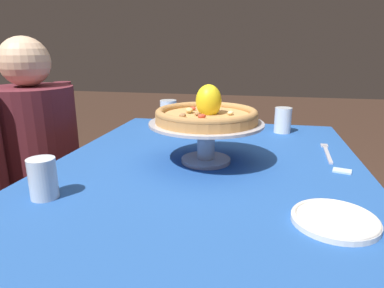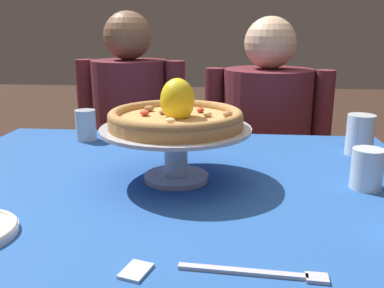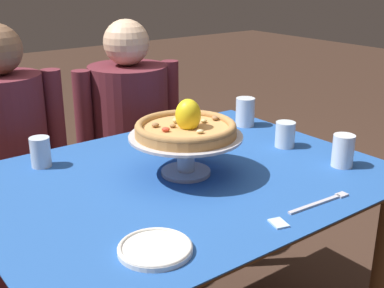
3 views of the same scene
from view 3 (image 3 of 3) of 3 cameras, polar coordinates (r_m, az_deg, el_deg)
name	(u,v)px [view 3 (image 3 of 3)]	position (r m, az deg, el deg)	size (l,w,h in m)	color
dining_table	(183,206)	(1.59, -1.08, -7.10)	(1.23, 0.94, 0.74)	brown
pizza_stand	(186,146)	(1.52, -0.72, -0.28)	(0.35, 0.35, 0.13)	#B7B7C1
pizza	(186,127)	(1.50, -0.69, 1.94)	(0.31, 0.31, 0.11)	tan
water_glass_front_right	(343,153)	(1.67, 16.85, -0.96)	(0.07, 0.07, 0.11)	white
water_glass_back_left	(41,154)	(1.67, -16.91, -1.09)	(0.06, 0.06, 0.10)	silver
water_glass_side_right	(285,136)	(1.80, 10.58, 0.89)	(0.07, 0.07, 0.09)	silver
water_glass_back_right	(245,114)	(2.02, 6.08, 3.45)	(0.08, 0.08, 0.11)	white
side_plate	(155,248)	(1.15, -4.23, -11.79)	(0.17, 0.17, 0.02)	white
dinner_fork	(322,202)	(1.42, 14.62, -6.41)	(0.22, 0.03, 0.01)	#B7B7C1
sugar_packet	(279,223)	(1.28, 9.86, -8.91)	(0.05, 0.04, 0.01)	silver
diner_left	(13,175)	(2.17, -19.80, -3.37)	(0.47, 0.34, 1.15)	maroon
diner_right	(131,143)	(2.39, -7.02, 0.13)	(0.52, 0.39, 1.13)	navy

